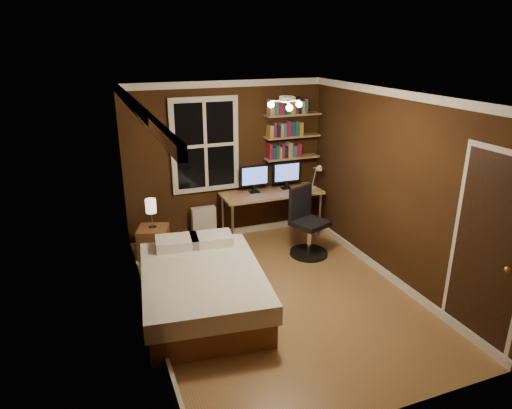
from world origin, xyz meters
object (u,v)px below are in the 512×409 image
object	(u,v)px
desk	(272,196)
bed	(203,288)
bedside_lamp	(151,214)
desk_lamp	(317,176)
monitor_right	(287,176)
radiator	(204,224)
office_chair	(307,229)
nightstand	(154,245)
monitor_left	(254,179)

from	to	relation	value
desk	bed	bearing A→B (deg)	-133.48
bedside_lamp	desk_lamp	distance (m)	2.69
bed	monitor_right	xyz separation A→B (m)	(1.90, 1.78, 0.71)
bed	bedside_lamp	world-z (taller)	bedside_lamp
radiator	office_chair	world-z (taller)	office_chair
nightstand	bed	bearing A→B (deg)	-59.42
desk_lamp	monitor_right	bearing A→B (deg)	155.62
radiator	desk_lamp	world-z (taller)	desk_lamp
nightstand	radiator	size ratio (longest dim) A/B	0.92
monitor_right	bedside_lamp	bearing A→B (deg)	-172.43
office_chair	monitor_right	bearing A→B (deg)	65.16
office_chair	bedside_lamp	bearing A→B (deg)	143.72
bed	monitor_right	bearing A→B (deg)	49.99
office_chair	monitor_left	bearing A→B (deg)	98.49
bed	office_chair	distance (m)	2.06
monitor_left	monitor_right	world-z (taller)	same
bedside_lamp	desk	world-z (taller)	bedside_lamp
desk	monitor_right	distance (m)	0.42
bed	desk_lamp	distance (m)	2.92
monitor_right	desk_lamp	size ratio (longest dim) A/B	1.07
desk	desk_lamp	size ratio (longest dim) A/B	3.68
bedside_lamp	monitor_left	size ratio (longest dim) A/B	0.92
monitor_left	desk	bearing A→B (deg)	-17.09
bedside_lamp	desk	size ratio (longest dim) A/B	0.27
desk	desk_lamp	world-z (taller)	desk_lamp
bed	radiator	bearing A→B (deg)	81.45
nightstand	radiator	world-z (taller)	radiator
monitor_right	radiator	bearing A→B (deg)	174.35
bedside_lamp	monitor_right	xyz separation A→B (m)	(2.24, 0.30, 0.25)
desk_lamp	office_chair	bearing A→B (deg)	-126.29
desk	monitor_left	xyz separation A→B (m)	(-0.26, 0.08, 0.28)
bedside_lamp	monitor_right	distance (m)	2.27
desk	office_chair	xyz separation A→B (m)	(0.24, -0.80, -0.31)
nightstand	desk	bearing A→B (deg)	24.19
nightstand	office_chair	world-z (taller)	office_chair
office_chair	desk_lamp	bearing A→B (deg)	32.31
nightstand	radiator	xyz separation A→B (m)	(0.86, 0.43, 0.02)
radiator	bed	bearing A→B (deg)	-105.48
bed	desk_lamp	bearing A→B (deg)	40.83
nightstand	monitor_right	xyz separation A→B (m)	(2.24, 0.30, 0.73)
monitor_left	bedside_lamp	bearing A→B (deg)	-169.97
bedside_lamp	radiator	bearing A→B (deg)	26.60
bedside_lamp	radiator	world-z (taller)	bedside_lamp
monitor_right	office_chair	size ratio (longest dim) A/B	0.46
desk	bedside_lamp	bearing A→B (deg)	-173.65
bed	monitor_left	distance (m)	2.34
monitor_right	desk_lamp	world-z (taller)	monitor_right
nightstand	bedside_lamp	bearing A→B (deg)	0.00
monitor_right	monitor_left	bearing A→B (deg)	180.00
desk_lamp	monitor_left	bearing A→B (deg)	168.64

